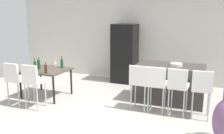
{
  "coord_description": "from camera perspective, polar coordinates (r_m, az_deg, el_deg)",
  "views": [
    {
      "loc": [
        1.56,
        -4.99,
        2.18
      ],
      "look_at": [
        -0.67,
        0.62,
        0.85
      ],
      "focal_mm": 39.63,
      "sensor_mm": 36.0,
      "label": 1
    }
  ],
  "objects": [
    {
      "name": "ground_plane",
      "position": [
        5.66,
        4.05,
        -10.24
      ],
      "size": [
        10.0,
        10.0,
        0.0
      ],
      "primitive_type": "plane",
      "color": "#ADA89E"
    },
    {
      "name": "back_wall",
      "position": [
        7.95,
        10.34,
        6.97
      ],
      "size": [
        10.0,
        0.12,
        2.9
      ],
      "primitive_type": "cube",
      "color": "beige",
      "rests_on": "ground_plane"
    },
    {
      "name": "kitchen_island",
      "position": [
        6.32,
        13.13,
        -3.69
      ],
      "size": [
        1.64,
        0.93,
        0.92
      ],
      "primitive_type": "cube",
      "color": "#383330",
      "rests_on": "ground_plane"
    },
    {
      "name": "bar_chair_left",
      "position": [
        5.56,
        6.34,
        -3.1
      ],
      "size": [
        0.41,
        0.41,
        1.05
      ],
      "color": "white",
      "rests_on": "ground_plane"
    },
    {
      "name": "bar_chair_middle",
      "position": [
        5.47,
        10.3,
        -3.47
      ],
      "size": [
        0.41,
        0.41,
        1.05
      ],
      "color": "white",
      "rests_on": "ground_plane"
    },
    {
      "name": "bar_chair_right",
      "position": [
        5.41,
        14.99,
        -3.89
      ],
      "size": [
        0.43,
        0.43,
        1.05
      ],
      "color": "white",
      "rests_on": "ground_plane"
    },
    {
      "name": "bar_chair_far",
      "position": [
        5.38,
        20.01,
        -4.31
      ],
      "size": [
        0.42,
        0.42,
        1.05
      ],
      "color": "white",
      "rests_on": "ground_plane"
    },
    {
      "name": "dining_table",
      "position": [
        6.67,
        -15.0,
        -1.1
      ],
      "size": [
        1.13,
        0.94,
        0.74
      ],
      "color": "#4C4238",
      "rests_on": "ground_plane"
    },
    {
      "name": "dining_chair_near",
      "position": [
        6.21,
        -21.46,
        -2.25
      ],
      "size": [
        0.41,
        0.41,
        1.05
      ],
      "color": "white",
      "rests_on": "ground_plane"
    },
    {
      "name": "dining_chair_far",
      "position": [
        5.88,
        -17.81,
        -2.77
      ],
      "size": [
        0.41,
        0.41,
        1.05
      ],
      "color": "white",
      "rests_on": "ground_plane"
    },
    {
      "name": "wine_bottle_far",
      "position": [
        6.72,
        -16.53,
        0.61
      ],
      "size": [
        0.08,
        0.08,
        0.31
      ],
      "color": "#194723",
      "rests_on": "dining_table"
    },
    {
      "name": "wine_bottle_right",
      "position": [
        6.72,
        -11.49,
        0.85
      ],
      "size": [
        0.07,
        0.07,
        0.32
      ],
      "color": "#194723",
      "rests_on": "dining_table"
    },
    {
      "name": "wine_bottle_left",
      "position": [
        6.63,
        -17.34,
        0.34
      ],
      "size": [
        0.07,
        0.07,
        0.31
      ],
      "color": "#194723",
      "rests_on": "dining_table"
    },
    {
      "name": "wine_bottle_near",
      "position": [
        6.21,
        -15.02,
        -0.4
      ],
      "size": [
        0.07,
        0.07,
        0.28
      ],
      "color": "#471E19",
      "rests_on": "dining_table"
    },
    {
      "name": "wine_glass_middle",
      "position": [
        6.94,
        -12.99,
        1.18
      ],
      "size": [
        0.07,
        0.07,
        0.17
      ],
      "color": "silver",
      "rests_on": "dining_table"
    },
    {
      "name": "refrigerator",
      "position": [
        7.83,
        2.95,
        3.16
      ],
      "size": [
        0.72,
        0.68,
        1.84
      ],
      "primitive_type": "cube",
      "color": "black",
      "rests_on": "ground_plane"
    },
    {
      "name": "fruit_bowl",
      "position": [
        6.14,
        14.61,
        0.52
      ],
      "size": [
        0.29,
        0.29,
        0.07
      ],
      "primitive_type": "cylinder",
      "color": "beige",
      "rests_on": "kitchen_island"
    },
    {
      "name": "floor_vase",
      "position": [
        4.73,
        24.48,
        -11.05
      ],
      "size": [
        0.39,
        0.39,
        0.96
      ],
      "color": "#704C75",
      "rests_on": "ground_plane"
    }
  ]
}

